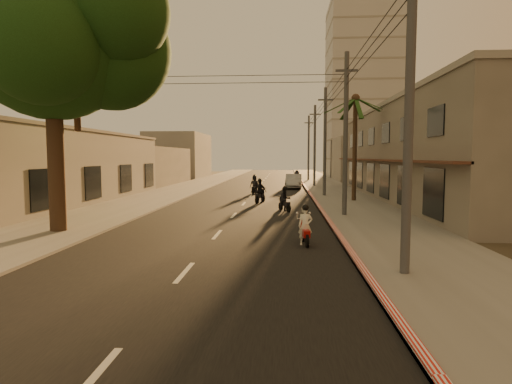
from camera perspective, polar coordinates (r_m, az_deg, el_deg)
ground at (r=16.49m, az=-6.29°, el=-6.98°), size 160.00×160.00×0.00m
road at (r=36.16m, az=-0.75°, el=-0.55°), size 10.00×140.00×0.02m
sidewalk_right at (r=36.34m, az=11.12°, el=-0.53°), size 5.00×140.00×0.12m
sidewalk_left at (r=37.50m, az=-12.25°, el=-0.39°), size 5.00×140.00×0.12m
curb_stripe at (r=31.14m, az=7.91°, el=-1.28°), size 0.20×60.00×0.20m
shophouse_row at (r=35.67m, az=22.01°, el=4.89°), size 8.80×34.20×7.30m
left_building at (r=34.31m, az=-25.63°, el=3.03°), size 8.20×24.20×5.20m
distant_tower at (r=73.86m, az=14.37°, el=12.89°), size 12.10×12.10×28.00m
broadleaf_tree at (r=21.00m, az=-24.46°, el=18.48°), size 9.60×8.70×12.10m
palm_tree at (r=32.53m, az=13.13°, el=11.34°), size 5.00×5.00×8.20m
utility_poles at (r=36.19m, az=9.22°, el=9.74°), size 1.20×48.26×9.00m
filler_right at (r=61.91m, az=14.20°, el=4.28°), size 8.00×14.00×6.00m
filler_left_near at (r=52.67m, az=-14.90°, el=3.34°), size 8.00×14.00×4.40m
filler_left_far at (r=69.95m, az=-10.19°, el=4.79°), size 8.00×14.00×7.00m
scooter_red at (r=16.28m, az=6.58°, el=-4.66°), size 0.66×1.60×1.57m
scooter_mid_a at (r=26.06m, az=3.89°, el=-1.03°), size 1.17×1.50×1.58m
scooter_mid_b at (r=30.68m, az=0.50°, el=0.01°), size 1.22×1.77×1.79m
scooter_far_a at (r=38.21m, az=-0.20°, el=0.91°), size 0.96×1.77×1.75m
scooter_far_b at (r=46.00m, az=5.46°, el=1.63°), size 1.19×1.94×1.91m
parked_car at (r=44.96m, az=5.04°, el=1.44°), size 2.08×4.81×1.53m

